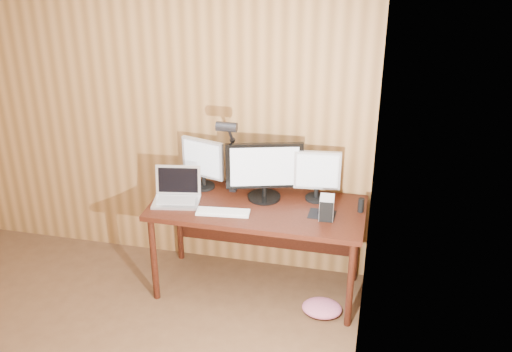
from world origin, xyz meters
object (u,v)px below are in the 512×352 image
(laptop, at_px, (177,192))
(monitor_right, at_px, (317,174))
(phone, at_px, (218,212))
(desk, at_px, (259,215))
(desk_lamp, at_px, (230,146))
(speaker, at_px, (361,205))
(monitor_center, at_px, (264,170))
(monitor_left, at_px, (203,162))
(hard_drive, at_px, (327,208))
(mouse, at_px, (322,212))
(keyboard, at_px, (223,212))

(laptop, bearing_deg, monitor_right, 3.17)
(phone, bearing_deg, desk, 51.38)
(laptop, height_order, desk_lamp, desk_lamp)
(phone, relative_size, speaker, 1.04)
(phone, height_order, desk_lamp, desk_lamp)
(speaker, bearing_deg, desk_lamp, 177.38)
(desk, xyz_separation_m, speaker, (0.76, 0.01, 0.18))
(monitor_center, distance_m, monitor_left, 0.51)
(speaker, bearing_deg, hard_drive, -148.81)
(desk, xyz_separation_m, monitor_right, (0.41, 0.13, 0.33))
(monitor_center, bearing_deg, desk, -127.00)
(monitor_left, distance_m, mouse, 1.02)
(monitor_left, xyz_separation_m, speaker, (1.24, -0.13, -0.16))
(monitor_left, xyz_separation_m, mouse, (0.97, -0.24, -0.20))
(laptop, bearing_deg, desk, 0.19)
(speaker, relative_size, desk_lamp, 0.16)
(monitor_center, height_order, laptop, monitor_center)
(monitor_center, height_order, hard_drive, monitor_center)
(keyboard, bearing_deg, desk, 41.00)
(speaker, distance_m, desk_lamp, 1.06)
(monitor_left, bearing_deg, keyboard, -39.99)
(keyboard, relative_size, phone, 3.61)
(phone, bearing_deg, laptop, 166.59)
(laptop, bearing_deg, hard_drive, -11.22)
(monitor_left, height_order, desk_lamp, desk_lamp)
(desk_lamp, bearing_deg, phone, -104.35)
(monitor_right, bearing_deg, speaker, -26.22)
(desk, distance_m, keyboard, 0.35)
(desk, bearing_deg, speaker, 0.41)
(monitor_center, xyz_separation_m, hard_drive, (0.50, -0.20, -0.16))
(monitor_right, xyz_separation_m, hard_drive, (0.11, -0.27, -0.13))
(monitor_right, distance_m, keyboard, 0.76)
(laptop, bearing_deg, mouse, -9.44)
(monitor_right, height_order, mouse, monitor_right)
(keyboard, xyz_separation_m, phone, (-0.03, -0.01, -0.00))
(desk, distance_m, speaker, 0.78)
(phone, bearing_deg, monitor_left, 128.17)
(mouse, distance_m, phone, 0.76)
(laptop, xyz_separation_m, phone, (0.36, -0.14, -0.05))
(desk, distance_m, desk_lamp, 0.59)
(hard_drive, xyz_separation_m, speaker, (0.24, 0.14, -0.03))
(monitor_right, relative_size, laptop, 1.03)
(laptop, xyz_separation_m, hard_drive, (1.14, -0.03, 0.02))
(monitor_right, height_order, speaker, monitor_right)
(monitor_center, distance_m, hard_drive, 0.56)
(mouse, bearing_deg, hard_drive, -29.86)
(desk_lamp, bearing_deg, mouse, -23.55)
(desk, height_order, phone, phone)
(phone, distance_m, desk_lamp, 0.50)
(laptop, relative_size, desk_lamp, 0.58)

